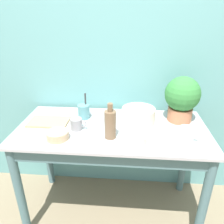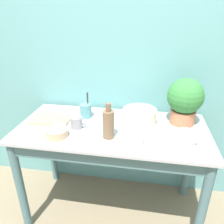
{
  "view_description": "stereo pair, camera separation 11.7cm",
  "coord_description": "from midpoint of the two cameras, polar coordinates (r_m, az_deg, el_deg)",
  "views": [
    {
      "loc": [
        0.11,
        -1.05,
        1.55
      ],
      "look_at": [
        0.0,
        0.33,
        0.92
      ],
      "focal_mm": 35.0,
      "sensor_mm": 36.0,
      "label": 1
    },
    {
      "loc": [
        0.23,
        -1.03,
        1.55
      ],
      "look_at": [
        0.0,
        0.33,
        0.92
      ],
      "focal_mm": 35.0,
      "sensor_mm": 36.0,
      "label": 2
    }
  ],
  "objects": [
    {
      "name": "bowl_small_tan",
      "position": [
        1.48,
        -16.25,
        -5.85
      ],
      "size": [
        0.15,
        0.15,
        0.05
      ],
      "color": "tan",
      "rests_on": "counter_table"
    },
    {
      "name": "bowl_wash_large",
      "position": [
        1.62,
        4.87,
        -0.9
      ],
      "size": [
        0.24,
        0.24,
        0.11
      ],
      "color": "beige",
      "rests_on": "counter_table"
    },
    {
      "name": "potted_plant",
      "position": [
        1.65,
        15.93,
        3.66
      ],
      "size": [
        0.26,
        0.26,
        0.34
      ],
      "color": "#B7704C",
      "rests_on": "counter_table"
    },
    {
      "name": "bottle_tall",
      "position": [
        1.4,
        -2.85,
        -3.13
      ],
      "size": [
        0.08,
        0.08,
        0.24
      ],
      "color": "brown",
      "rests_on": "counter_table"
    },
    {
      "name": "wall_back",
      "position": [
        1.79,
        -0.88,
        13.38
      ],
      "size": [
        6.0,
        0.05,
        2.4
      ],
      "color": "#609E9E",
      "rests_on": "ground_plane"
    },
    {
      "name": "mug_white",
      "position": [
        1.43,
        16.64,
        -5.8
      ],
      "size": [
        0.13,
        0.09,
        0.1
      ],
      "color": "white",
      "rests_on": "counter_table"
    },
    {
      "name": "mug_grey",
      "position": [
        1.55,
        -11.39,
        -3.14
      ],
      "size": [
        0.12,
        0.08,
        0.08
      ],
      "color": "gray",
      "rests_on": "counter_table"
    },
    {
      "name": "counter_table",
      "position": [
        1.63,
        -2.15,
        -9.26
      ],
      "size": [
        1.36,
        0.65,
        0.8
      ],
      "color": "slate",
      "rests_on": "ground_plane"
    },
    {
      "name": "bowl_small_cream",
      "position": [
        1.38,
        4.1,
        -7.1
      ],
      "size": [
        0.13,
        0.13,
        0.05
      ],
      "color": "beige",
      "rests_on": "counter_table"
    },
    {
      "name": "tray_board",
      "position": [
        1.71,
        -18.07,
        -2.5
      ],
      "size": [
        0.29,
        0.18,
        0.02
      ],
      "color": "tan",
      "rests_on": "counter_table"
    },
    {
      "name": "utensil_cup",
      "position": [
        1.7,
        -9.32,
        0.12
      ],
      "size": [
        0.09,
        0.09,
        0.2
      ],
      "color": "#569399",
      "rests_on": "counter_table"
    }
  ]
}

